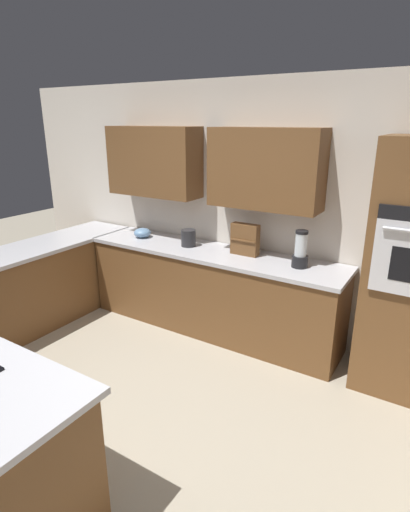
# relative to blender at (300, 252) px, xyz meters

# --- Properties ---
(ground_plane) EXTENTS (14.00, 14.00, 0.00)m
(ground_plane) POSITION_rel_blender_xyz_m (0.85, 1.74, -1.05)
(ground_plane) COLOR #9E937F
(wall_back) EXTENTS (6.00, 0.44, 2.60)m
(wall_back) POSITION_rel_blender_xyz_m (0.92, -0.30, 0.37)
(wall_back) COLOR silver
(wall_back) RESTS_ON ground
(lower_cabinets_back) EXTENTS (2.80, 0.60, 0.86)m
(lower_cabinets_back) POSITION_rel_blender_xyz_m (0.95, 0.02, -0.62)
(lower_cabinets_back) COLOR brown
(lower_cabinets_back) RESTS_ON ground
(countertop_back) EXTENTS (2.84, 0.64, 0.04)m
(countertop_back) POSITION_rel_blender_xyz_m (0.95, 0.02, -0.17)
(countertop_back) COLOR #B2B2B7
(countertop_back) RESTS_ON lower_cabinets_back
(lower_cabinets_side) EXTENTS (0.60, 2.90, 0.86)m
(lower_cabinets_side) POSITION_rel_blender_xyz_m (2.67, 1.19, -0.62)
(lower_cabinets_side) COLOR brown
(lower_cabinets_side) RESTS_ON ground
(countertop_side) EXTENTS (0.64, 2.94, 0.04)m
(countertop_side) POSITION_rel_blender_xyz_m (2.67, 1.19, -0.17)
(countertop_side) COLOR #B2B2B7
(countertop_side) RESTS_ON lower_cabinets_side
(blender) EXTENTS (0.15, 0.15, 0.35)m
(blender) POSITION_rel_blender_xyz_m (0.00, 0.00, 0.00)
(blender) COLOR black
(blender) RESTS_ON countertop_back
(mixing_bowl) EXTENTS (0.20, 0.20, 0.11)m
(mixing_bowl) POSITION_rel_blender_xyz_m (1.90, 0.00, -0.10)
(mixing_bowl) COLOR #668CB2
(mixing_bowl) RESTS_ON countertop_back
(spice_rack) EXTENTS (0.29, 0.11, 0.32)m
(spice_rack) POSITION_rel_blender_xyz_m (0.60, -0.06, 0.01)
(spice_rack) COLOR brown
(spice_rack) RESTS_ON countertop_back
(kettle) EXTENTS (0.16, 0.16, 0.18)m
(kettle) POSITION_rel_blender_xyz_m (1.25, 0.00, -0.06)
(kettle) COLOR #262628
(kettle) RESTS_ON countertop_back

